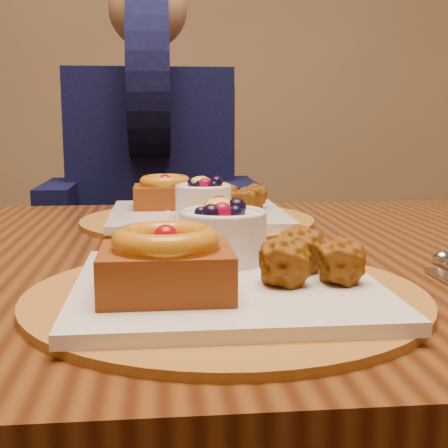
{
  "coord_description": "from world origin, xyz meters",
  "views": [
    {
      "loc": [
        -0.08,
        -0.79,
        0.93
      ],
      "look_at": [
        -0.02,
        -0.17,
        0.82
      ],
      "focal_mm": 50.0,
      "sensor_mm": 36.0,
      "label": 1
    }
  ],
  "objects_px": {
    "dining_table": "(208,308)",
    "chair_far": "(149,249)",
    "diner": "(150,145)",
    "place_setting_far": "(196,209)",
    "place_setting_near": "(222,272)"
  },
  "relations": [
    {
      "from": "dining_table",
      "to": "chair_far",
      "type": "distance_m",
      "value": 0.94
    },
    {
      "from": "dining_table",
      "to": "diner",
      "type": "xyz_separation_m",
      "value": [
        -0.08,
        0.79,
        0.18
      ]
    },
    {
      "from": "dining_table",
      "to": "chair_far",
      "type": "relative_size",
      "value": 1.58
    },
    {
      "from": "dining_table",
      "to": "place_setting_far",
      "type": "distance_m",
      "value": 0.24
    },
    {
      "from": "place_setting_far",
      "to": "chair_far",
      "type": "xyz_separation_m",
      "value": [
        -0.09,
        0.71,
        -0.22
      ]
    },
    {
      "from": "place_setting_near",
      "to": "chair_far",
      "type": "distance_m",
      "value": 1.17
    },
    {
      "from": "dining_table",
      "to": "place_setting_far",
      "type": "bearing_deg",
      "value": 90.64
    },
    {
      "from": "dining_table",
      "to": "diner",
      "type": "relative_size",
      "value": 1.99
    },
    {
      "from": "place_setting_near",
      "to": "diner",
      "type": "xyz_separation_m",
      "value": [
        -0.08,
        1.0,
        0.08
      ]
    },
    {
      "from": "dining_table",
      "to": "diner",
      "type": "height_order",
      "value": "diner"
    },
    {
      "from": "place_setting_far",
      "to": "chair_far",
      "type": "height_order",
      "value": "chair_far"
    },
    {
      "from": "place_setting_near",
      "to": "chair_far",
      "type": "xyz_separation_m",
      "value": [
        -0.09,
        1.14,
        -0.22
      ]
    },
    {
      "from": "place_setting_far",
      "to": "place_setting_near",
      "type": "bearing_deg",
      "value": -90.08
    },
    {
      "from": "place_setting_near",
      "to": "chair_far",
      "type": "height_order",
      "value": "chair_far"
    },
    {
      "from": "chair_far",
      "to": "place_setting_far",
      "type": "bearing_deg",
      "value": -79.18
    }
  ]
}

